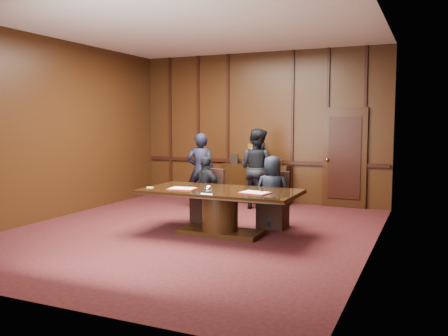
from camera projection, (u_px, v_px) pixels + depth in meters
The scene contains 13 objects.
room at pixel (197, 131), 8.08m from camera, with size 7.00×7.04×3.50m.
sideboard at pixel (256, 182), 11.07m from camera, with size 1.60×0.45×1.54m.
conference_table at pixel (220, 204), 7.92m from camera, with size 2.62×1.32×0.76m.
folder_left at pixel (182, 189), 7.96m from camera, with size 0.49×0.38×0.02m.
folder_right at pixel (255, 193), 7.50m from camera, with size 0.51×0.41×0.02m.
inkstand at pixel (208, 190), 7.48m from camera, with size 0.20×0.14×0.12m.
notepad at pixel (150, 188), 8.09m from camera, with size 0.10×0.07×0.01m, color #D4C768.
chair_left at pixel (208, 206), 8.99m from camera, with size 0.59×0.59×0.99m.
chair_right at pixel (273, 211), 8.47m from camera, with size 0.49×0.49×0.99m.
signatory_left at pixel (206, 189), 8.89m from camera, with size 0.73×0.30×1.24m, color black.
signatory_right at pixel (272, 192), 8.37m from camera, with size 0.63×0.41×1.30m, color black.
witness_left at pixel (201, 171), 10.32m from camera, with size 0.60×0.39×1.65m, color black.
witness_right at pixel (257, 169), 10.30m from camera, with size 0.85×0.66×1.74m, color black.
Camera 1 is at (3.76, -7.09, 1.89)m, focal length 38.00 mm.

